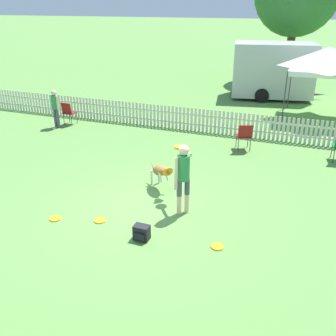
{
  "coord_description": "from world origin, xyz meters",
  "views": [
    {
      "loc": [
        3.39,
        -7.14,
        4.5
      ],
      "look_at": [
        0.4,
        0.66,
        0.81
      ],
      "focal_mm": 40.0,
      "sensor_mm": 36.0,
      "label": 1
    }
  ],
  "objects_px": {
    "handler_person": "(183,171)",
    "backpack_on_grass": "(142,233)",
    "frisbee_midfield": "(217,247)",
    "canopy_tent_main": "(328,60)",
    "equipment_trailer": "(273,70)",
    "frisbee_near_handler": "(56,219)",
    "frisbee_near_dog": "(100,220)",
    "spectator_standing": "(55,105)",
    "folding_chair_blue_left": "(68,111)",
    "leaping_dog": "(160,171)",
    "folding_chair_green_right": "(244,135)"
  },
  "relations": [
    {
      "from": "handler_person",
      "to": "canopy_tent_main",
      "type": "distance_m",
      "value": 9.91
    },
    {
      "from": "leaping_dog",
      "to": "frisbee_midfield",
      "type": "height_order",
      "value": "leaping_dog"
    },
    {
      "from": "spectator_standing",
      "to": "equipment_trailer",
      "type": "distance_m",
      "value": 10.92
    },
    {
      "from": "frisbee_midfield",
      "to": "spectator_standing",
      "type": "xyz_separation_m",
      "value": [
        -7.83,
        5.48,
        0.87
      ]
    },
    {
      "from": "leaping_dog",
      "to": "folding_chair_green_right",
      "type": "bearing_deg",
      "value": -157.62
    },
    {
      "from": "canopy_tent_main",
      "to": "frisbee_midfield",
      "type": "bearing_deg",
      "value": -99.64
    },
    {
      "from": "frisbee_near_handler",
      "to": "frisbee_midfield",
      "type": "xyz_separation_m",
      "value": [
        3.7,
        0.28,
        0.0
      ]
    },
    {
      "from": "handler_person",
      "to": "spectator_standing",
      "type": "xyz_separation_m",
      "value": [
        -6.72,
        4.43,
        -0.18
      ]
    },
    {
      "from": "handler_person",
      "to": "backpack_on_grass",
      "type": "height_order",
      "value": "handler_person"
    },
    {
      "from": "frisbee_near_dog",
      "to": "backpack_on_grass",
      "type": "height_order",
      "value": "backpack_on_grass"
    },
    {
      "from": "leaping_dog",
      "to": "frisbee_midfield",
      "type": "relative_size",
      "value": 3.74
    },
    {
      "from": "frisbee_near_handler",
      "to": "frisbee_near_dog",
      "type": "relative_size",
      "value": 1.0
    },
    {
      "from": "backpack_on_grass",
      "to": "spectator_standing",
      "type": "xyz_separation_m",
      "value": [
        -6.29,
        5.77,
        0.72
      ]
    },
    {
      "from": "leaping_dog",
      "to": "spectator_standing",
      "type": "bearing_deg",
      "value": -76.4
    },
    {
      "from": "frisbee_near_handler",
      "to": "frisbee_near_dog",
      "type": "xyz_separation_m",
      "value": [
        0.98,
        0.29,
        0.0
      ]
    },
    {
      "from": "folding_chair_blue_left",
      "to": "canopy_tent_main",
      "type": "xyz_separation_m",
      "value": [
        9.37,
        4.49,
        1.87
      ]
    },
    {
      "from": "folding_chair_green_right",
      "to": "frisbee_midfield",
      "type": "bearing_deg",
      "value": 73.68
    },
    {
      "from": "frisbee_near_handler",
      "to": "equipment_trailer",
      "type": "height_order",
      "value": "equipment_trailer"
    },
    {
      "from": "frisbee_midfield",
      "to": "canopy_tent_main",
      "type": "bearing_deg",
      "value": 80.36
    },
    {
      "from": "leaping_dog",
      "to": "frisbee_near_dog",
      "type": "xyz_separation_m",
      "value": [
        -0.69,
        -1.94,
        -0.52
      ]
    },
    {
      "from": "frisbee_near_dog",
      "to": "frisbee_midfield",
      "type": "xyz_separation_m",
      "value": [
        2.71,
        -0.02,
        0.0
      ]
    },
    {
      "from": "handler_person",
      "to": "canopy_tent_main",
      "type": "height_order",
      "value": "canopy_tent_main"
    },
    {
      "from": "leaping_dog",
      "to": "frisbee_midfield",
      "type": "xyz_separation_m",
      "value": [
        2.02,
        -1.96,
        -0.52
      ]
    },
    {
      "from": "handler_person",
      "to": "frisbee_near_dog",
      "type": "distance_m",
      "value": 2.18
    },
    {
      "from": "canopy_tent_main",
      "to": "folding_chair_green_right",
      "type": "bearing_deg",
      "value": -115.3
    },
    {
      "from": "handler_person",
      "to": "folding_chair_green_right",
      "type": "bearing_deg",
      "value": 37.48
    },
    {
      "from": "folding_chair_green_right",
      "to": "spectator_standing",
      "type": "bearing_deg",
      "value": -20.72
    },
    {
      "from": "spectator_standing",
      "to": "folding_chair_blue_left",
      "type": "bearing_deg",
      "value": -97.76
    },
    {
      "from": "folding_chair_green_right",
      "to": "frisbee_near_handler",
      "type": "bearing_deg",
      "value": 39.94
    },
    {
      "from": "leaping_dog",
      "to": "frisbee_near_handler",
      "type": "bearing_deg",
      "value": 7.97
    },
    {
      "from": "backpack_on_grass",
      "to": "equipment_trailer",
      "type": "bearing_deg",
      "value": 86.36
    },
    {
      "from": "frisbee_near_handler",
      "to": "folding_chair_blue_left",
      "type": "relative_size",
      "value": 0.29
    },
    {
      "from": "canopy_tent_main",
      "to": "spectator_standing",
      "type": "distance_m",
      "value": 10.92
    },
    {
      "from": "frisbee_near_handler",
      "to": "folding_chair_blue_left",
      "type": "height_order",
      "value": "folding_chair_blue_left"
    },
    {
      "from": "handler_person",
      "to": "equipment_trailer",
      "type": "height_order",
      "value": "equipment_trailer"
    },
    {
      "from": "folding_chair_blue_left",
      "to": "frisbee_near_handler",
      "type": "bearing_deg",
      "value": 122.89
    },
    {
      "from": "frisbee_near_handler",
      "to": "handler_person",
      "type": "bearing_deg",
      "value": 27.15
    },
    {
      "from": "folding_chair_green_right",
      "to": "equipment_trailer",
      "type": "height_order",
      "value": "equipment_trailer"
    },
    {
      "from": "leaping_dog",
      "to": "folding_chair_blue_left",
      "type": "height_order",
      "value": "folding_chair_blue_left"
    },
    {
      "from": "frisbee_midfield",
      "to": "backpack_on_grass",
      "type": "distance_m",
      "value": 1.57
    },
    {
      "from": "backpack_on_grass",
      "to": "folding_chair_green_right",
      "type": "relative_size",
      "value": 0.36
    },
    {
      "from": "leaping_dog",
      "to": "frisbee_near_dog",
      "type": "distance_m",
      "value": 2.12
    },
    {
      "from": "frisbee_midfield",
      "to": "spectator_standing",
      "type": "relative_size",
      "value": 0.18
    },
    {
      "from": "frisbee_near_handler",
      "to": "folding_chair_green_right",
      "type": "xyz_separation_m",
      "value": [
        3.18,
        5.87,
        0.54
      ]
    },
    {
      "from": "handler_person",
      "to": "canopy_tent_main",
      "type": "bearing_deg",
      "value": 27.81
    },
    {
      "from": "folding_chair_green_right",
      "to": "canopy_tent_main",
      "type": "distance_m",
      "value": 5.68
    },
    {
      "from": "canopy_tent_main",
      "to": "equipment_trailer",
      "type": "relative_size",
      "value": 0.6
    },
    {
      "from": "frisbee_midfield",
      "to": "folding_chair_green_right",
      "type": "height_order",
      "value": "folding_chair_green_right"
    },
    {
      "from": "leaping_dog",
      "to": "equipment_trailer",
      "type": "xyz_separation_m",
      "value": [
        1.38,
        11.73,
        0.89
      ]
    },
    {
      "from": "folding_chair_green_right",
      "to": "leaping_dog",
      "type": "bearing_deg",
      "value": 45.91
    }
  ]
}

